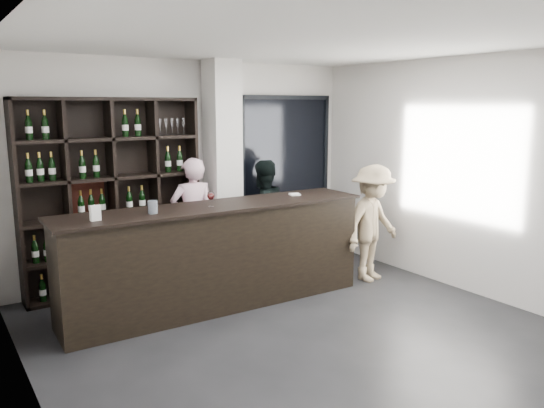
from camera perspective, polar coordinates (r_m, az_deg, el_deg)
floor at (r=5.48m, az=4.47°, el=-14.44°), size 5.00×5.50×0.01m
wine_shelf at (r=6.82m, az=-16.77°, el=0.80°), size 2.20×0.35×2.40m
structural_column at (r=7.27m, az=-5.29°, el=3.78°), size 0.40×0.40×2.90m
glass_panel at (r=8.09m, az=1.47°, el=4.16°), size 1.60×0.08×2.10m
tasting_counter at (r=6.15m, az=-5.90°, el=-5.58°), size 3.63×0.74×1.20m
taster_pink at (r=7.09m, az=-8.50°, el=-1.64°), size 0.65×0.48×1.64m
taster_black at (r=7.62m, az=-0.98°, el=-1.03°), size 0.81×0.66×1.54m
customer at (r=7.11m, az=10.75°, el=-2.04°), size 1.09×0.76×1.55m
wine_glass at (r=5.90m, az=-6.59°, el=0.64°), size 0.11×0.11×0.20m
spit_cup at (r=5.65m, az=-12.71°, el=-0.33°), size 0.13×0.13×0.13m
napkin_stack at (r=6.64m, az=2.45°, el=1.04°), size 0.16×0.16×0.02m
card_stand at (r=5.45m, az=-18.48°, el=-0.94°), size 0.11×0.06×0.15m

